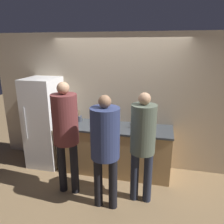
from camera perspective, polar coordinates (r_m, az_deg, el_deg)
name	(u,v)px	position (r m, az deg, el deg)	size (l,w,h in m)	color
ground_plane	(110,181)	(4.17, -0.51, -17.50)	(14.00, 14.00, 0.00)	#8C704C
wall_back	(119,102)	(4.28, 1.73, 2.63)	(5.20, 0.06, 2.60)	#C6B293
counter	(115,148)	(4.26, 0.72, -9.51)	(2.12, 0.71, 0.92)	tan
refrigerator	(45,122)	(4.58, -17.17, -2.59)	(0.61, 0.71, 1.77)	white
person_left	(66,128)	(3.46, -12.02, -4.05)	(0.40, 0.40, 1.86)	black
person_center	(105,141)	(3.08, -1.81, -7.71)	(0.41, 0.41, 1.74)	black
person_right	(143,139)	(3.25, 8.05, -6.92)	(0.37, 0.37, 1.74)	#232838
fruit_bowl	(141,122)	(4.18, 7.50, -2.72)	(0.26, 0.26, 0.13)	brown
utensil_crock	(79,118)	(4.38, -8.53, -1.64)	(0.11, 0.11, 0.23)	#3D424C
bottle_amber	(137,124)	(3.98, 6.64, -3.04)	(0.05, 0.05, 0.23)	brown
cup_black	(97,125)	(4.02, -3.97, -3.51)	(0.07, 0.07, 0.08)	#28282D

